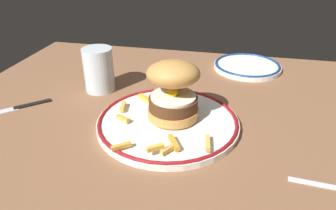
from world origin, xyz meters
TOP-DOWN VIEW (x-y plane):
  - ground_plane at (0.00, 0.00)cm, footprint 112.87×85.66cm
  - dinner_plate at (-5.40, -2.57)cm, footprint 28.31×28.31cm
  - burger at (-4.71, -0.97)cm, footprint 12.38×12.77cm
  - fries_pile at (-6.79, -5.94)cm, footprint 20.09×21.28cm
  - water_glass at (-25.09, 9.86)cm, footprint 7.14×7.14cm
  - side_plate at (10.27, 31.40)cm, footprint 18.71×18.71cm
  - knife at (-39.56, -3.17)cm, footprint 14.26×13.29cm

SIDE VIEW (x-z plane):
  - ground_plane at x=0.00cm, z-range -4.00..0.00cm
  - knife at x=-39.56cm, z-range -0.09..0.61cm
  - side_plate at x=10.27cm, z-range 0.03..1.63cm
  - dinner_plate at x=-5.40cm, z-range 0.04..1.64cm
  - fries_pile at x=-6.79cm, z-range 1.28..2.86cm
  - water_glass at x=-25.09cm, z-range -0.69..9.83cm
  - burger at x=-4.71cm, z-range 1.49..13.44cm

